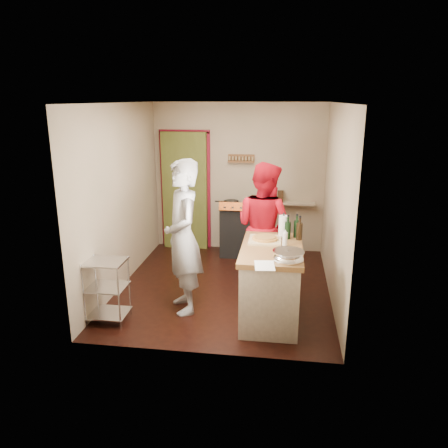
% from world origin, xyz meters
% --- Properties ---
extents(floor, '(3.50, 3.50, 0.00)m').
position_xyz_m(floor, '(0.00, 0.00, 0.00)').
color(floor, black).
rests_on(floor, ground).
extents(back_wall, '(3.00, 0.44, 2.60)m').
position_xyz_m(back_wall, '(-0.64, 1.78, 1.13)').
color(back_wall, tan).
rests_on(back_wall, ground).
extents(left_wall, '(0.04, 3.50, 2.60)m').
position_xyz_m(left_wall, '(-1.50, 0.00, 1.30)').
color(left_wall, tan).
rests_on(left_wall, ground).
extents(right_wall, '(0.04, 3.50, 2.60)m').
position_xyz_m(right_wall, '(1.50, 0.00, 1.30)').
color(right_wall, tan).
rests_on(right_wall, ground).
extents(ceiling, '(3.00, 3.50, 0.02)m').
position_xyz_m(ceiling, '(0.00, 0.00, 2.61)').
color(ceiling, white).
rests_on(ceiling, back_wall).
extents(stove, '(0.60, 0.63, 1.00)m').
position_xyz_m(stove, '(0.05, 1.42, 0.45)').
color(stove, black).
rests_on(stove, ground).
extents(wire_shelving, '(0.48, 0.40, 0.80)m').
position_xyz_m(wire_shelving, '(-1.28, -1.20, 0.44)').
color(wire_shelving, silver).
rests_on(wire_shelving, ground).
extents(island, '(0.74, 1.40, 1.24)m').
position_xyz_m(island, '(0.70, -0.84, 0.49)').
color(island, beige).
rests_on(island, ground).
extents(person_stripe, '(0.73, 0.85, 1.96)m').
position_xyz_m(person_stripe, '(-0.42, -0.76, 0.98)').
color(person_stripe, '#B1B2B6').
rests_on(person_stripe, ground).
extents(person_red, '(1.12, 1.07, 1.83)m').
position_xyz_m(person_red, '(0.55, 0.09, 0.91)').
color(person_red, red).
rests_on(person_red, ground).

